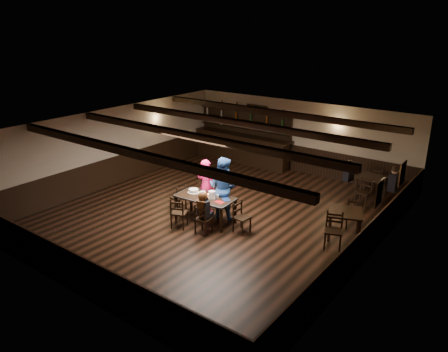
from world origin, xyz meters
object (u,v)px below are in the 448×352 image
Objects in this scene: bar_counter at (242,144)px; chair_near_left at (178,211)px; dining_table at (205,199)px; chair_near_right at (202,217)px; cake at (193,191)px; man_blue at (223,188)px; woman_pink at (206,186)px.

chair_near_left is at bearing -71.11° from bar_counter.
chair_near_left reaches higher than dining_table.
chair_near_left is at bearing -110.69° from dining_table.
cake is at bearing 141.22° from chair_near_right.
dining_table is 0.50m from cake.
chair_near_left is at bearing 59.78° from man_blue.
chair_near_left is 0.48× the size of man_blue.
chair_near_left is 1.50m from man_blue.
woman_pink is at bearing 124.90° from chair_near_right.
dining_table is at bearing 57.80° from man_blue.
man_blue is (0.54, 1.33, 0.41)m from chair_near_left.
chair_near_right is 2.46× the size of cake.
chair_near_right is at bearing -38.78° from cake.
man_blue reaches higher than chair_near_left.
chair_near_left is 1.40m from woman_pink.
chair_near_right is at bearing -57.00° from dining_table.
dining_table is at bearing -65.66° from bar_counter.
chair_near_right is 1.31m from man_blue.
woman_pink is (-0.42, 0.55, 0.14)m from dining_table.
dining_table is 5.81m from bar_counter.
man_blue is at bearing 68.00° from chair_near_left.
dining_table is 0.95× the size of man_blue.
chair_near_left is 6.46m from bar_counter.
chair_near_right is at bearing -64.59° from bar_counter.
chair_near_right is at bearing 91.86° from man_blue.
woman_pink reaches higher than chair_near_left.
cake is at bearing 101.46° from chair_near_left.
chair_near_left is 2.56× the size of cake.
man_blue reaches higher than cake.
chair_near_right is 1.23m from cake.
woman_pink is at bearing 94.79° from chair_near_left.
bar_counter reaches higher than cake.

